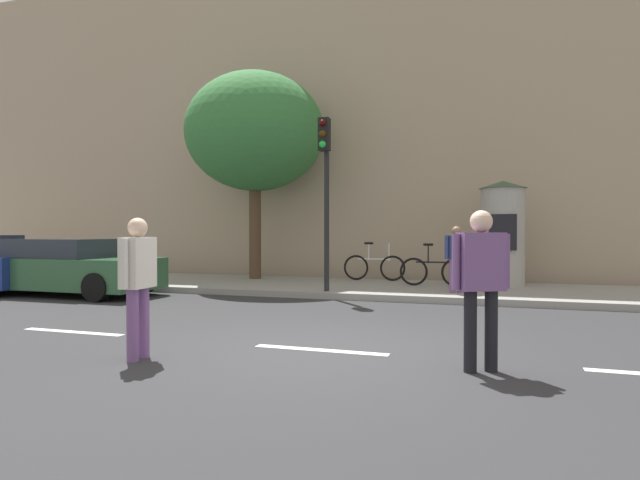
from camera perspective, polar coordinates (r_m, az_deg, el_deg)
ground_plane at (r=7.10m, az=0.05°, el=-11.63°), size 80.00×80.00×0.00m
sidewalk_curb at (r=13.83m, az=9.24°, el=-5.20°), size 36.00×4.00×0.15m
lane_markings at (r=7.10m, az=0.05°, el=-11.60°), size 25.80×0.16×0.01m
building_backdrop at (r=19.08m, az=11.72°, el=12.09°), size 36.00×5.00×10.51m
traffic_light at (r=12.49m, az=0.56°, el=6.96°), size 0.24×0.45×4.00m
poster_column at (r=14.59m, az=18.83°, el=0.76°), size 1.21×1.21×2.70m
street_tree at (r=16.24m, az=-6.93°, el=11.28°), size 4.09×4.09×6.08m
pedestrian_in_red_top at (r=6.83m, az=-18.78°, el=-3.62°), size 0.27×0.63×1.71m
pedestrian_tallest at (r=6.14m, az=16.73°, el=-3.64°), size 0.60×0.43×1.77m
pedestrian_in_light_jacket at (r=12.64m, az=14.29°, el=-1.44°), size 0.50×0.48×1.52m
bicycle_leaning at (r=14.02m, az=12.06°, el=-3.22°), size 1.77×0.14×1.09m
bicycle_upright at (r=15.36m, az=5.77°, el=-2.85°), size 1.77×0.16×1.09m
parked_car_red at (r=14.48m, az=-25.47°, el=-2.64°), size 4.57×1.90×1.37m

